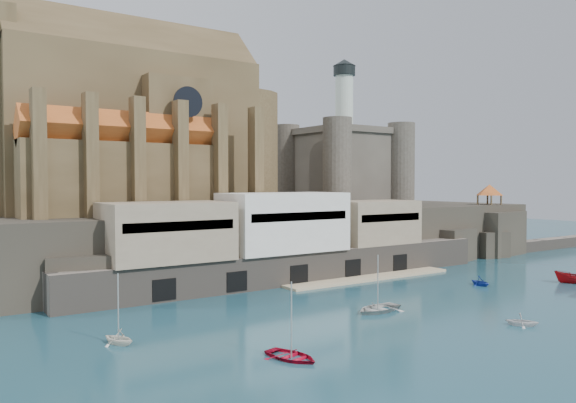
{
  "coord_description": "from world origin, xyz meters",
  "views": [
    {
      "loc": [
        -55.7,
        -44.33,
        14.59
      ],
      "look_at": [
        -3.3,
        32.0,
        11.36
      ],
      "focal_mm": 35.0,
      "sensor_mm": 36.0,
      "label": 1
    }
  ],
  "objects_px": {
    "church": "(144,134)",
    "boat_1": "(522,326)",
    "castle_keep": "(343,163)",
    "pavilion": "(489,191)",
    "boat_0": "(291,359)"
  },
  "relations": [
    {
      "from": "church",
      "to": "boat_1",
      "type": "xyz_separation_m",
      "value": [
        19.93,
        -53.12,
        -22.13
      ]
    },
    {
      "from": "church",
      "to": "castle_keep",
      "type": "height_order",
      "value": "church"
    },
    {
      "from": "boat_1",
      "to": "pavilion",
      "type": "bearing_deg",
      "value": 3.31
    },
    {
      "from": "pavilion",
      "to": "boat_0",
      "type": "bearing_deg",
      "value": -155.41
    },
    {
      "from": "castle_keep",
      "to": "boat_0",
      "type": "xyz_separation_m",
      "value": [
        -45.64,
        -47.83,
        -18.31
      ]
    },
    {
      "from": "church",
      "to": "boat_0",
      "type": "bearing_deg",
      "value": -96.38
    },
    {
      "from": "pavilion",
      "to": "boat_1",
      "type": "xyz_separation_m",
      "value": [
        -46.2,
        -37.27,
        -12.73
      ]
    },
    {
      "from": "church",
      "to": "boat_1",
      "type": "height_order",
      "value": "church"
    },
    {
      "from": "boat_1",
      "to": "castle_keep",
      "type": "bearing_deg",
      "value": 33.24
    },
    {
      "from": "castle_keep",
      "to": "pavilion",
      "type": "distance_m",
      "value": 30.5
    },
    {
      "from": "church",
      "to": "boat_1",
      "type": "relative_size",
      "value": 15.07
    },
    {
      "from": "boat_1",
      "to": "church",
      "type": "bearing_deg",
      "value": 74.98
    },
    {
      "from": "boat_0",
      "to": "boat_1",
      "type": "xyz_separation_m",
      "value": [
        25.36,
        -4.51,
        0.0
      ]
    },
    {
      "from": "church",
      "to": "pavilion",
      "type": "distance_m",
      "value": 68.65
    },
    {
      "from": "church",
      "to": "castle_keep",
      "type": "bearing_deg",
      "value": -1.11
    }
  ]
}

